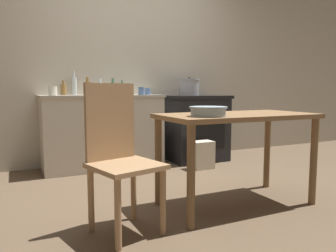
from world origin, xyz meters
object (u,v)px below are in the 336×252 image
(bottle_left, at_px, (113,88))
(bottle_center_left, at_px, (74,86))
(bottle_mid_left, at_px, (64,89))
(bottle_far_left, at_px, (88,88))
(mixing_bowl_large, at_px, (208,111))
(stove, at_px, (195,128))
(chair, at_px, (119,154))
(stock_pot, at_px, (189,87))
(cup_right, at_px, (148,91))
(cup_mid_right, at_px, (141,91))
(cup_far_right, at_px, (53,91))
(bottle_center_right, at_px, (122,89))
(work_table, at_px, (237,127))
(flour_sack, at_px, (202,155))
(bottle_center, at_px, (100,88))

(bottle_left, height_order, bottle_center_left, bottle_center_left)
(bottle_mid_left, distance_m, bottle_center_left, 0.13)
(bottle_far_left, relative_size, bottle_mid_left, 1.24)
(mixing_bowl_large, height_order, bottle_far_left, bottle_far_left)
(stove, height_order, bottle_far_left, bottle_far_left)
(chair, height_order, stock_pot, stock_pot)
(cup_right, bearing_deg, mixing_bowl_large, -98.57)
(cup_mid_right, relative_size, cup_far_right, 0.97)
(bottle_center_right, height_order, cup_mid_right, bottle_center_right)
(work_table, bearing_deg, stock_pot, 73.39)
(stock_pot, distance_m, bottle_far_left, 1.29)
(bottle_center_right, distance_m, cup_right, 0.33)
(stove, xyz_separation_m, flour_sack, (-0.18, -0.49, -0.26))
(work_table, height_order, chair, chair)
(work_table, relative_size, cup_right, 15.13)
(chair, height_order, bottle_mid_left, bottle_mid_left)
(stove, distance_m, bottle_center_left, 1.61)
(work_table, height_order, flour_sack, work_table)
(bottle_far_left, bearing_deg, bottle_mid_left, 163.79)
(stove, height_order, stock_pot, stock_pot)
(bottle_center_right, bearing_deg, bottle_mid_left, -179.71)
(bottle_mid_left, bearing_deg, cup_right, -10.47)
(bottle_center_left, distance_m, bottle_center_right, 0.58)
(mixing_bowl_large, bearing_deg, bottle_far_left, 103.00)
(work_table, bearing_deg, bottle_mid_left, 119.37)
(chair, distance_m, bottle_far_left, 1.91)
(bottle_center_left, height_order, cup_mid_right, bottle_center_left)
(stove, bearing_deg, cup_mid_right, -174.10)
(bottle_mid_left, xyz_separation_m, cup_mid_right, (0.85, -0.30, -0.02))
(mixing_bowl_large, height_order, bottle_center_right, bottle_center_right)
(chair, height_order, bottle_center_right, bottle_center_right)
(flour_sack, height_order, bottle_mid_left, bottle_mid_left)
(bottle_left, relative_size, cup_far_right, 2.04)
(bottle_center_right, bearing_deg, stock_pot, -13.76)
(stock_pot, distance_m, mixing_bowl_large, 1.99)
(bottle_center_right, relative_size, cup_mid_right, 1.93)
(mixing_bowl_large, xyz_separation_m, cup_far_right, (-0.84, 1.76, 0.14))
(bottle_left, bearing_deg, cup_right, -7.62)
(stock_pot, xyz_separation_m, bottle_center, (-1.14, 0.11, -0.02))
(flour_sack, height_order, bottle_left, bottle_left)
(cup_right, xyz_separation_m, cup_far_right, (-1.12, -0.05, 0.01))
(cup_right, bearing_deg, chair, -117.39)
(bottle_far_left, distance_m, cup_mid_right, 0.63)
(mixing_bowl_large, xyz_separation_m, bottle_center_right, (0.00, 1.99, 0.16))
(mixing_bowl_large, relative_size, bottle_left, 1.36)
(work_table, height_order, cup_mid_right, cup_mid_right)
(cup_mid_right, bearing_deg, bottle_center_left, 156.11)
(bottle_left, distance_m, cup_right, 0.43)
(stove, height_order, cup_mid_right, cup_mid_right)
(bottle_center_right, relative_size, cup_right, 2.24)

